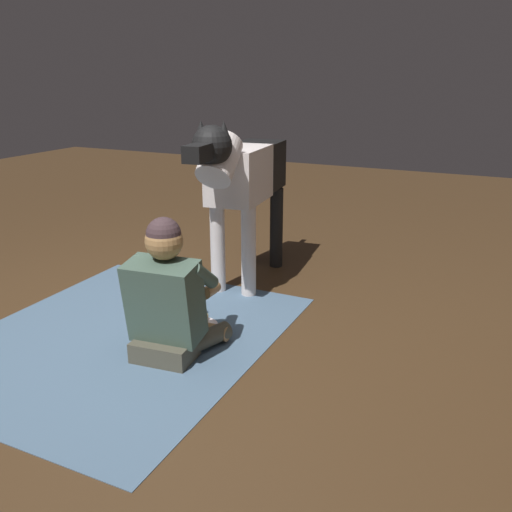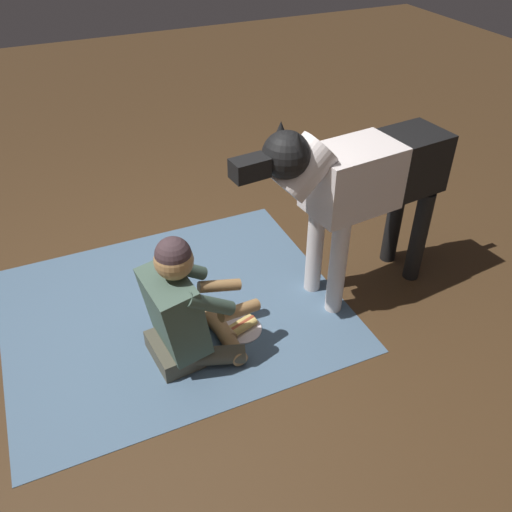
% 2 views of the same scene
% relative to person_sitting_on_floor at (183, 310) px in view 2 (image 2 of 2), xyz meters
% --- Properties ---
extents(ground_plane, '(13.64, 13.64, 0.00)m').
position_rel_person_sitting_on_floor_xyz_m(ground_plane, '(-0.12, -0.35, -0.34)').
color(ground_plane, '#432E1A').
extents(area_rug, '(2.11, 1.77, 0.01)m').
position_rel_person_sitting_on_floor_xyz_m(area_rug, '(-0.03, -0.39, -0.33)').
color(area_rug, slate).
rests_on(area_rug, ground).
extents(person_sitting_on_floor, '(0.66, 0.58, 0.82)m').
position_rel_person_sitting_on_floor_xyz_m(person_sitting_on_floor, '(0.00, 0.00, 0.00)').
color(person_sitting_on_floor, '#4C493B').
rests_on(person_sitting_on_floor, ground).
extents(large_dog, '(1.61, 0.43, 1.28)m').
position_rel_person_sitting_on_floor_xyz_m(large_dog, '(-1.17, -0.12, 0.49)').
color(large_dog, silver).
rests_on(large_dog, ground).
extents(hot_dog_on_plate, '(0.25, 0.25, 0.06)m').
position_rel_person_sitting_on_floor_xyz_m(hot_dog_on_plate, '(-0.36, -0.04, -0.31)').
color(hot_dog_on_plate, white).
rests_on(hot_dog_on_plate, ground).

